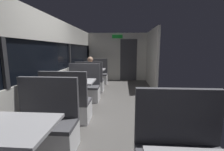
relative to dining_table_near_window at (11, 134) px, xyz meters
name	(u,v)px	position (x,y,z in m)	size (l,w,h in m)	color
ground_plane	(111,114)	(0.89, 2.09, -0.65)	(3.30, 9.20, 0.02)	#514F4C
carriage_window_panel_left	(49,67)	(-0.56, 2.09, 0.47)	(0.09, 8.48, 2.30)	beige
carriage_end_bulkhead	(118,57)	(0.95, 6.28, 0.50)	(2.90, 0.11, 2.30)	beige
carriage_aisle_panel_right	(152,58)	(2.34, 5.09, 0.51)	(0.08, 2.40, 2.30)	beige
dining_table_near_window	(11,134)	(0.00, 0.00, 0.00)	(0.90, 0.70, 0.74)	#9E9EA3
bench_near_window_facing_entry	(45,129)	(0.00, 0.70, -0.31)	(0.95, 0.50, 1.10)	silver
dining_table_mid_window	(76,85)	(0.00, 2.36, 0.00)	(0.90, 0.70, 0.74)	#9E9EA3
bench_mid_window_facing_end	(67,106)	(0.00, 1.66, -0.31)	(0.95, 0.50, 1.10)	silver
bench_mid_window_facing_entry	(84,89)	(0.00, 3.06, -0.31)	(0.95, 0.50, 1.10)	silver
dining_table_far_window	(94,72)	(0.00, 4.72, 0.00)	(0.90, 0.70, 0.74)	#9E9EA3
bench_far_window_facing_end	(90,83)	(0.00, 4.02, -0.31)	(0.95, 0.50, 1.10)	silver
bench_far_window_facing_entry	(97,76)	(0.00, 5.42, -0.31)	(0.95, 0.50, 1.10)	silver
seated_passenger	(90,77)	(0.00, 4.09, -0.10)	(0.47, 0.55, 1.26)	#26262D
coffee_cup_secondary	(80,80)	(0.12, 2.28, 0.15)	(0.07, 0.07, 0.09)	white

